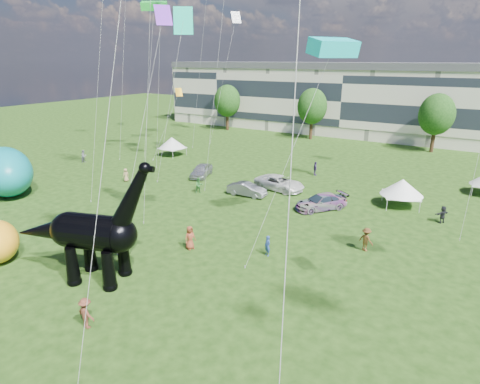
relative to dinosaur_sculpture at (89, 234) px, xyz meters
The scene contains 14 objects.
ground 6.10m from the dinosaur_sculpture, ahead, with size 220.00×220.00×0.00m, color #16330C.
terrace_row 61.74m from the dinosaur_sculpture, 92.62° to the left, with size 78.00×11.00×12.00m, color beige.
tree_far_left 58.25m from the dinosaur_sculpture, 115.25° to the left, with size 5.20×5.20×9.44m.
tree_mid_left 53.14m from the dinosaur_sculpture, 97.38° to the left, with size 5.20×5.20×9.44m.
tree_mid_right 54.33m from the dinosaur_sculpture, 75.93° to the left, with size 5.20×5.20×9.44m.
dinosaur_sculpture is the anchor object (origin of this frame).
car_silver 24.53m from the dinosaur_sculpture, 110.67° to the left, with size 1.83×4.54×1.55m, color silver.
car_grey 19.82m from the dinosaur_sculpture, 90.50° to the left, with size 1.47×4.20×1.38m, color slate.
car_white 23.47m from the dinosaur_sculpture, 85.51° to the left, with size 2.61×5.66×1.57m, color white.
car_dark 21.64m from the dinosaur_sculpture, 68.35° to the left, with size 2.09×5.13×1.49m, color #595960.
gazebo_near 28.67m from the dinosaur_sculpture, 60.29° to the left, with size 5.17×5.17×2.78m.
gazebo_left 35.17m from the dinosaur_sculpture, 122.98° to the left, with size 4.12×4.12×2.76m.
inflatable_teal 22.64m from the dinosaur_sculpture, 163.41° to the left, with size 8.13×5.08×5.08m, color #0C8590.
visitors 14.99m from the dinosaur_sculpture, 79.80° to the left, with size 53.53×35.82×1.86m.
Camera 1 is at (15.41, -14.21, 13.76)m, focal length 30.00 mm.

